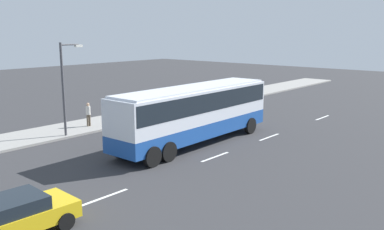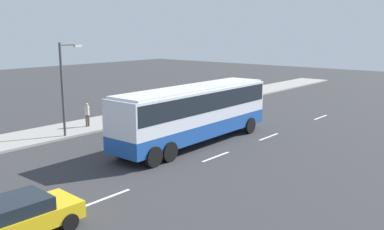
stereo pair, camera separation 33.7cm
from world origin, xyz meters
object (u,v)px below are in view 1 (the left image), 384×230
object	(u,v)px
coach_bus	(195,109)
pedestrian_near_curb	(88,113)
street_lamp	(65,82)
car_yellow_taxi	(10,217)

from	to	relation	value
coach_bus	pedestrian_near_curb	size ratio (longest dim) A/B	7.19
pedestrian_near_curb	street_lamp	xyz separation A→B (m)	(-2.44, -1.14, 2.53)
pedestrian_near_curb	car_yellow_taxi	bearing A→B (deg)	143.72
pedestrian_near_curb	street_lamp	world-z (taller)	street_lamp
coach_bus	car_yellow_taxi	xyz separation A→B (m)	(-13.26, -3.12, -1.47)
coach_bus	pedestrian_near_curb	world-z (taller)	coach_bus
coach_bus	street_lamp	bearing A→B (deg)	118.47
car_yellow_taxi	pedestrian_near_curb	bearing A→B (deg)	47.84
car_yellow_taxi	pedestrian_near_curb	size ratio (longest dim) A/B	2.60
car_yellow_taxi	coach_bus	bearing A→B (deg)	15.57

